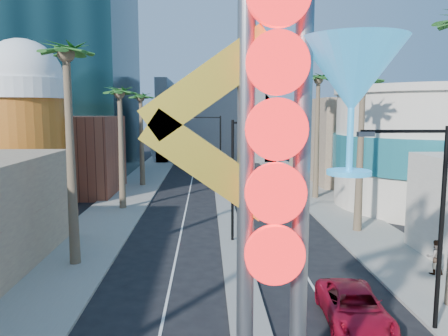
% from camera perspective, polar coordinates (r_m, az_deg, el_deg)
% --- Properties ---
extents(sidewalk_west, '(5.00, 100.00, 0.15)m').
position_cam_1_polar(sidewalk_west, '(44.24, -12.49, -3.77)').
color(sidewalk_west, gray).
rests_on(sidewalk_west, ground).
extents(sidewalk_east, '(5.00, 100.00, 0.15)m').
position_cam_1_polar(sidewalk_east, '(44.96, 12.14, -3.58)').
color(sidewalk_east, gray).
rests_on(sidewalk_east, ground).
extents(median, '(1.60, 84.00, 0.15)m').
position_cam_1_polar(median, '(46.52, -0.22, -3.05)').
color(median, gray).
rests_on(median, ground).
extents(brick_filler_west, '(10.00, 10.00, 8.00)m').
position_cam_1_polar(brick_filler_west, '(48.12, -19.64, 1.59)').
color(brick_filler_west, brown).
rests_on(brick_filler_west, ground).
extents(filler_east, '(10.00, 20.00, 10.00)m').
position_cam_1_polar(filler_east, '(58.56, 15.28, 3.71)').
color(filler_east, '#977661').
rests_on(filler_east, ground).
extents(beer_mug, '(7.00, 7.00, 14.50)m').
position_cam_1_polar(beer_mug, '(40.72, -24.57, 5.79)').
color(beer_mug, '#B54E18').
rests_on(beer_mug, ground).
extents(turquoise_building, '(16.60, 16.60, 10.60)m').
position_cam_1_polar(turquoise_building, '(42.67, 25.17, 2.31)').
color(turquoise_building, beige).
rests_on(turquoise_building, ground).
extents(canopy, '(22.00, 16.00, 22.00)m').
position_cam_1_polar(canopy, '(79.85, -1.12, 4.39)').
color(canopy, slate).
rests_on(canopy, ground).
extents(neon_sign, '(6.53, 2.60, 12.55)m').
position_cam_1_polar(neon_sign, '(11.03, 10.76, 0.94)').
color(neon_sign, gray).
rests_on(neon_sign, ground).
extents(streetlight_0, '(3.79, 0.25, 8.00)m').
position_cam_1_polar(streetlight_0, '(28.05, 2.25, -0.06)').
color(streetlight_0, black).
rests_on(streetlight_0, ground).
extents(streetlight_1, '(3.79, 0.25, 8.00)m').
position_cam_1_polar(streetlight_1, '(51.86, -1.07, 3.38)').
color(streetlight_1, black).
rests_on(streetlight_1, ground).
extents(streetlight_2, '(3.45, 0.25, 8.00)m').
position_cam_1_polar(streetlight_2, '(18.20, 25.33, -5.02)').
color(streetlight_2, black).
rests_on(streetlight_2, ground).
extents(palm_1, '(2.40, 2.40, 12.70)m').
position_cam_1_polar(palm_1, '(24.93, -19.87, 12.28)').
color(palm_1, brown).
rests_on(palm_1, ground).
extents(palm_2, '(2.40, 2.40, 11.20)m').
position_cam_1_polar(palm_2, '(38.43, -13.46, 8.64)').
color(palm_2, brown).
rests_on(palm_2, ground).
extents(palm_3, '(2.40, 2.40, 11.20)m').
position_cam_1_polar(palm_3, '(50.26, -10.82, 8.38)').
color(palm_3, brown).
rests_on(palm_3, ground).
extents(palm_6, '(2.40, 2.40, 11.70)m').
position_cam_1_polar(palm_6, '(31.61, 17.68, 9.62)').
color(palm_6, brown).
rests_on(palm_6, ground).
extents(palm_7, '(2.40, 2.40, 12.70)m').
position_cam_1_polar(palm_7, '(43.12, 12.21, 10.31)').
color(palm_7, brown).
rests_on(palm_7, ground).
extents(red_pickup, '(2.69, 5.26, 1.42)m').
position_cam_1_polar(red_pickup, '(19.11, 16.61, -17.05)').
color(red_pickup, '#B60E28').
rests_on(red_pickup, ground).
extents(pedestrian_b, '(0.92, 0.74, 1.81)m').
position_cam_1_polar(pedestrian_b, '(25.45, 25.85, -10.42)').
color(pedestrian_b, gray).
rests_on(pedestrian_b, sidewalk_east).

